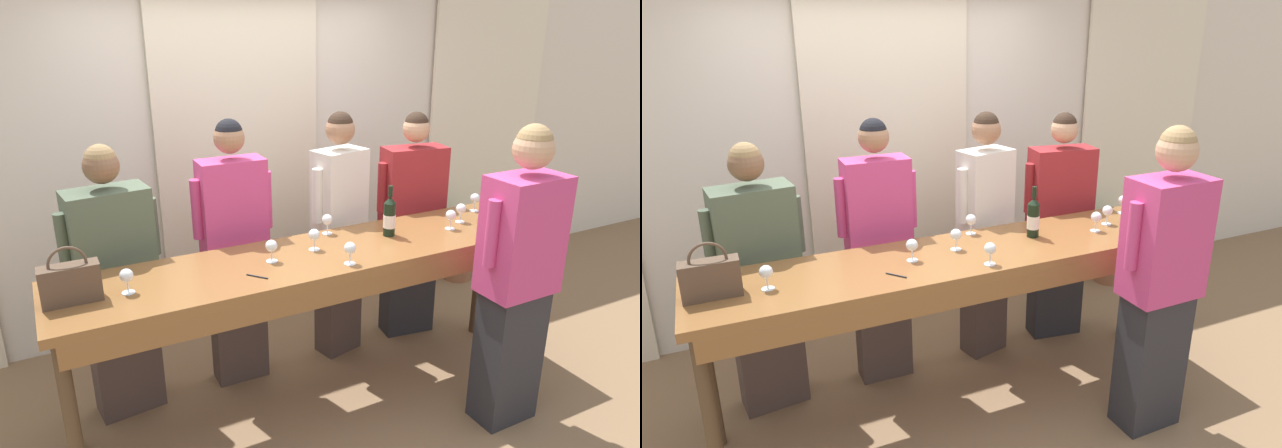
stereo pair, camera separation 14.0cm
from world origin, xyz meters
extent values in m
plane|color=#846647|center=(0.00, 0.00, 0.00)|extent=(18.00, 18.00, 0.00)
cube|color=silver|center=(0.00, 1.46, 1.40)|extent=(12.00, 0.06, 2.80)
cube|color=#EFE5C6|center=(0.00, 1.40, 1.34)|extent=(1.29, 0.03, 2.69)
cube|color=#EFE5C6|center=(2.47, 1.40, 1.34)|extent=(1.29, 0.03, 2.69)
cube|color=brown|center=(0.00, 0.00, 1.02)|extent=(3.08, 0.65, 0.05)
cube|color=brown|center=(0.00, -0.31, 0.94)|extent=(2.96, 0.03, 0.12)
cylinder|color=#4C3823|center=(-1.47, -0.25, 0.50)|extent=(0.07, 0.07, 1.00)
cylinder|color=#4C3823|center=(1.47, -0.25, 0.50)|extent=(0.07, 0.07, 1.00)
cylinder|color=#4C3823|center=(-1.47, 0.25, 0.50)|extent=(0.07, 0.07, 1.00)
cylinder|color=#4C3823|center=(1.47, 0.25, 0.50)|extent=(0.07, 0.07, 1.00)
cylinder|color=black|center=(0.48, 0.05, 1.16)|extent=(0.08, 0.08, 0.21)
cone|color=black|center=(0.48, 0.05, 1.28)|extent=(0.08, 0.08, 0.04)
cylinder|color=black|center=(0.48, 0.05, 1.34)|extent=(0.03, 0.03, 0.07)
cylinder|color=white|center=(0.48, 0.05, 1.14)|extent=(0.08, 0.08, 0.08)
cube|color=brown|center=(-1.37, -0.01, 1.14)|extent=(0.27, 0.10, 0.19)
torus|color=brown|center=(-1.37, -0.01, 1.25)|extent=(0.18, 0.01, 0.18)
cylinder|color=white|center=(1.05, 0.04, 1.05)|extent=(0.07, 0.07, 0.00)
cylinder|color=white|center=(1.05, 0.04, 1.08)|extent=(0.01, 0.01, 0.06)
sphere|color=white|center=(1.05, 0.04, 1.14)|extent=(0.07, 0.07, 0.07)
cylinder|color=white|center=(0.15, 0.26, 1.05)|extent=(0.07, 0.07, 0.00)
cylinder|color=white|center=(0.15, 0.26, 1.08)|extent=(0.01, 0.01, 0.06)
sphere|color=white|center=(0.15, 0.26, 1.14)|extent=(0.07, 0.07, 0.07)
cylinder|color=white|center=(0.04, -0.22, 1.05)|extent=(0.07, 0.07, 0.00)
cylinder|color=white|center=(0.04, -0.22, 1.08)|extent=(0.01, 0.01, 0.06)
sphere|color=white|center=(0.04, -0.22, 1.14)|extent=(0.07, 0.07, 0.07)
sphere|color=maroon|center=(0.04, -0.22, 1.14)|extent=(0.04, 0.04, 0.04)
cylinder|color=white|center=(-0.05, 0.05, 1.05)|extent=(0.07, 0.07, 0.00)
cylinder|color=white|center=(-0.05, 0.05, 1.08)|extent=(0.01, 0.01, 0.06)
sphere|color=white|center=(-0.05, 0.05, 1.14)|extent=(0.07, 0.07, 0.07)
sphere|color=maroon|center=(-0.05, 0.05, 1.14)|extent=(0.04, 0.04, 0.04)
cylinder|color=white|center=(0.90, -0.03, 1.05)|extent=(0.07, 0.07, 0.00)
cylinder|color=white|center=(0.90, -0.03, 1.08)|extent=(0.01, 0.01, 0.06)
sphere|color=white|center=(0.90, -0.03, 1.14)|extent=(0.07, 0.07, 0.07)
cylinder|color=white|center=(-1.12, -0.03, 1.05)|extent=(0.07, 0.07, 0.00)
cylinder|color=white|center=(-1.12, -0.03, 1.08)|extent=(0.01, 0.01, 0.06)
sphere|color=white|center=(-1.12, -0.03, 1.14)|extent=(0.07, 0.07, 0.07)
cylinder|color=white|center=(1.29, 0.18, 1.05)|extent=(0.07, 0.07, 0.00)
cylinder|color=white|center=(1.29, 0.18, 1.08)|extent=(0.01, 0.01, 0.06)
sphere|color=white|center=(1.29, 0.18, 1.14)|extent=(0.07, 0.07, 0.07)
sphere|color=maroon|center=(1.29, 0.18, 1.14)|extent=(0.04, 0.04, 0.04)
cylinder|color=white|center=(-0.34, 0.01, 1.05)|extent=(0.07, 0.07, 0.00)
cylinder|color=white|center=(-0.34, 0.01, 1.08)|extent=(0.01, 0.01, 0.06)
sphere|color=white|center=(-0.34, 0.01, 1.14)|extent=(0.07, 0.07, 0.07)
sphere|color=maroon|center=(-0.34, 0.01, 1.14)|extent=(0.04, 0.04, 0.04)
cylinder|color=black|center=(-0.48, -0.15, 1.05)|extent=(0.09, 0.10, 0.01)
cube|color=#473833|center=(-1.11, 0.53, 0.40)|extent=(0.41, 0.26, 0.80)
cube|color=#4C5B47|center=(-1.11, 0.53, 1.12)|extent=(0.48, 0.31, 0.64)
sphere|color=brown|center=(-1.11, 0.53, 1.57)|extent=(0.20, 0.20, 0.20)
sphere|color=#93754C|center=(-1.11, 0.53, 1.61)|extent=(0.17, 0.17, 0.17)
cylinder|color=#4C5B47|center=(-0.87, 0.56, 1.17)|extent=(0.08, 0.08, 0.35)
cylinder|color=#4C5B47|center=(-1.36, 0.50, 1.17)|extent=(0.08, 0.08, 0.35)
cube|color=#473833|center=(-0.37, 0.53, 0.43)|extent=(0.35, 0.18, 0.85)
cube|color=#C63D7A|center=(-0.37, 0.53, 1.19)|extent=(0.41, 0.21, 0.68)
sphere|color=#9E7051|center=(-0.37, 0.53, 1.66)|extent=(0.19, 0.19, 0.19)
sphere|color=black|center=(-0.37, 0.53, 1.69)|extent=(0.17, 0.17, 0.17)
cylinder|color=#C63D7A|center=(-0.15, 0.53, 1.24)|extent=(0.07, 0.07, 0.37)
cylinder|color=#C63D7A|center=(-0.60, 0.53, 1.24)|extent=(0.07, 0.07, 0.37)
cube|color=#473833|center=(0.39, 0.53, 0.42)|extent=(0.33, 0.25, 0.85)
cube|color=silver|center=(0.39, 0.53, 1.18)|extent=(0.39, 0.29, 0.67)
sphere|color=#9E7051|center=(0.39, 0.53, 1.65)|extent=(0.20, 0.20, 0.20)
sphere|color=#332319|center=(0.39, 0.53, 1.68)|extent=(0.17, 0.17, 0.17)
cylinder|color=silver|center=(0.58, 0.57, 1.23)|extent=(0.08, 0.08, 0.37)
cylinder|color=silver|center=(0.20, 0.49, 1.23)|extent=(0.08, 0.08, 0.37)
cube|color=#28282D|center=(1.01, 0.53, 0.41)|extent=(0.41, 0.24, 0.82)
cube|color=maroon|center=(1.01, 0.53, 1.15)|extent=(0.48, 0.28, 0.65)
sphere|color=tan|center=(1.01, 0.53, 1.61)|extent=(0.19, 0.19, 0.19)
sphere|color=#332319|center=(1.01, 0.53, 1.64)|extent=(0.17, 0.17, 0.17)
cylinder|color=maroon|center=(1.25, 0.49, 1.20)|extent=(0.08, 0.08, 0.36)
cylinder|color=maroon|center=(0.76, 0.57, 1.20)|extent=(0.08, 0.08, 0.36)
cube|color=#28282D|center=(0.91, -0.62, 0.43)|extent=(0.37, 0.24, 0.86)
cube|color=#C63D7A|center=(0.91, -0.62, 1.20)|extent=(0.43, 0.28, 0.68)
sphere|color=tan|center=(0.91, -0.62, 1.69)|extent=(0.22, 0.22, 0.22)
sphere|color=#93754C|center=(0.91, -0.62, 1.72)|extent=(0.19, 0.19, 0.19)
cylinder|color=#C63D7A|center=(0.68, -0.62, 1.25)|extent=(0.07, 0.07, 0.37)
cylinder|color=#C63D7A|center=(1.15, -0.62, 1.25)|extent=(0.07, 0.07, 0.37)
cylinder|color=#935B3D|center=(2.01, 1.10, 0.14)|extent=(0.26, 0.26, 0.27)
ellipsoid|color=#38753D|center=(2.01, 1.10, 0.48)|extent=(0.33, 0.33, 0.47)
camera|label=1|loc=(-1.44, -2.73, 2.32)|focal=32.00mm
camera|label=2|loc=(-1.32, -2.79, 2.32)|focal=32.00mm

